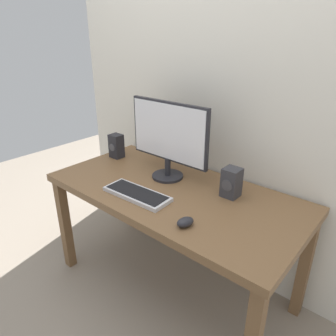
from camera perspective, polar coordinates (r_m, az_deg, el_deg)
The scene contains 8 objects.
ground_plane at distance 2.16m, azimuth 0.83°, elevation -20.83°, with size 6.00×6.00×0.00m, color gray.
wall_back at distance 1.87m, azimuth 9.71°, elevation 22.91°, with size 2.33×0.04×3.00m, color silver.
desk at distance 1.78m, azimuth 0.95°, elevation -6.20°, with size 1.46×0.72×0.71m.
monitor at distance 1.79m, azimuth 0.10°, elevation 5.79°, with size 0.54×0.19×0.46m.
keyboard_primary at distance 1.68m, azimuth -5.76°, elevation -4.78°, with size 0.39×0.16×0.02m.
mouse at distance 1.42m, azimuth 3.20°, elevation -9.94°, with size 0.06×0.09×0.04m, color #232328.
speaker_right at distance 1.67m, azimuth 11.62°, elevation -2.64°, with size 0.09×0.09×0.16m.
speaker_left at distance 2.19m, azimuth -9.51°, elevation 4.02°, with size 0.09×0.08×0.17m.
Camera 1 is at (0.98, -1.19, 1.52)m, focal length 33.01 mm.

